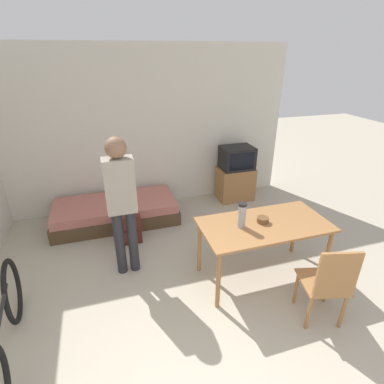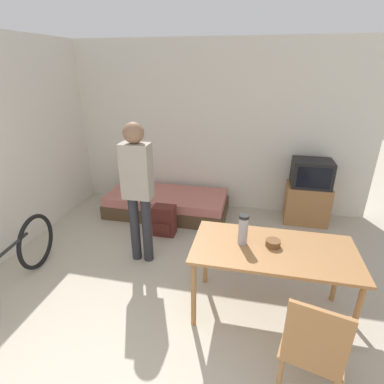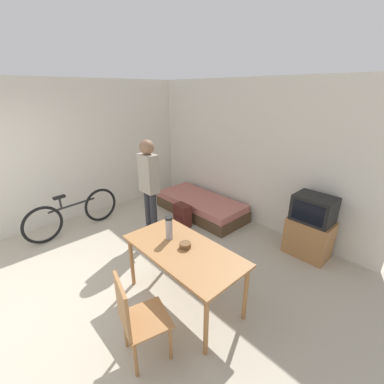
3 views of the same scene
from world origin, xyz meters
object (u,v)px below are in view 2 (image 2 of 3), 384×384
object	(u,v)px
daybed	(167,204)
dining_table	(273,256)
person_standing	(138,184)
backpack	(164,221)
mate_bowl	(273,243)
bicycle	(5,269)
tv	(308,193)
thermos_flask	(243,228)
wooden_chair	(313,348)

from	to	relation	value
daybed	dining_table	bearing A→B (deg)	-49.44
person_standing	backpack	distance (m)	1.04
mate_bowl	bicycle	bearing A→B (deg)	-171.76
daybed	bicycle	bearing A→B (deg)	-116.02
backpack	tv	bearing A→B (deg)	22.60
person_standing	bicycle	bearing A→B (deg)	-140.66
tv	bicycle	world-z (taller)	tv
daybed	tv	distance (m)	2.25
person_standing	backpack	size ratio (longest dim) A/B	3.90
tv	person_standing	world-z (taller)	person_standing
bicycle	daybed	bearing A→B (deg)	63.98
bicycle	person_standing	xyz separation A→B (m)	(1.15, 0.94, 0.69)
thermos_flask	tv	bearing A→B (deg)	66.38
daybed	person_standing	distance (m)	1.55
bicycle	backpack	xyz separation A→B (m)	(1.25, 1.58, -0.13)
tv	mate_bowl	world-z (taller)	tv
thermos_flask	daybed	bearing A→B (deg)	125.34
daybed	person_standing	size ratio (longest dim) A/B	1.12
tv	mate_bowl	size ratio (longest dim) A/B	7.45
tv	backpack	size ratio (longest dim) A/B	2.26
bicycle	person_standing	size ratio (longest dim) A/B	1.00
daybed	thermos_flask	bearing A→B (deg)	-54.66
mate_bowl	thermos_flask	bearing A→B (deg)	-177.16
thermos_flask	mate_bowl	distance (m)	0.31
person_standing	mate_bowl	bearing A→B (deg)	-19.72
wooden_chair	thermos_flask	distance (m)	1.09
backpack	bicycle	bearing A→B (deg)	-128.25
dining_table	backpack	bearing A→B (deg)	139.75
wooden_chair	thermos_flask	size ratio (longest dim) A/B	3.21
thermos_flask	mate_bowl	world-z (taller)	thermos_flask
wooden_chair	mate_bowl	bearing A→B (deg)	107.21
dining_table	mate_bowl	size ratio (longest dim) A/B	10.96
thermos_flask	person_standing	bearing A→B (deg)	155.77
tv	backpack	xyz separation A→B (m)	(-2.06, -0.86, -0.27)
tv	wooden_chair	size ratio (longest dim) A/B	1.06
daybed	mate_bowl	xyz separation A→B (m)	(1.60, -1.84, 0.61)
daybed	wooden_chair	size ratio (longest dim) A/B	2.06
person_standing	thermos_flask	xyz separation A→B (m)	(1.26, -0.57, -0.11)
thermos_flask	mate_bowl	xyz separation A→B (m)	(0.28, 0.01, -0.13)
dining_table	mate_bowl	distance (m)	0.12
dining_table	bicycle	size ratio (longest dim) A/B	0.85
tv	wooden_chair	xyz separation A→B (m)	(-0.35, -2.92, 0.03)
tv	thermos_flask	size ratio (longest dim) A/B	3.41
thermos_flask	mate_bowl	size ratio (longest dim) A/B	2.19
tv	dining_table	distance (m)	2.18
person_standing	thermos_flask	bearing A→B (deg)	-24.23
mate_bowl	tv	bearing A→B (deg)	73.16
person_standing	thermos_flask	world-z (taller)	person_standing
dining_table	backpack	xyz separation A→B (m)	(-1.45, 1.23, -0.46)
tv	thermos_flask	world-z (taller)	thermos_flask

